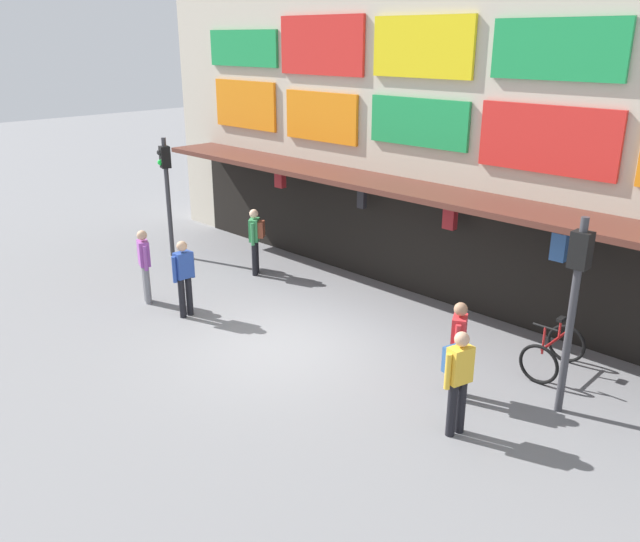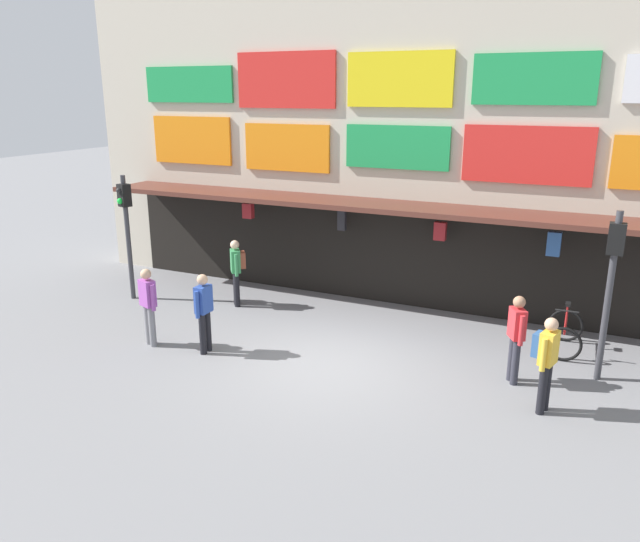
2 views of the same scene
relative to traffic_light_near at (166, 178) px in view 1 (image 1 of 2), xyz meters
name	(u,v)px [view 1 (image 1 of 2)]	position (x,y,z in m)	size (l,w,h in m)	color
ground_plane	(285,344)	(6.24, -1.49, -2.14)	(80.00, 80.00, 0.00)	slate
shopfront	(435,117)	(6.24, 3.08, 1.82)	(18.00, 2.60, 8.00)	beige
traffic_light_near	(166,178)	(0.00, 0.00, 0.00)	(0.34, 0.35, 3.20)	#38383D
traffic_light_far	(576,286)	(11.11, 0.02, 0.00)	(0.28, 0.33, 3.20)	#38383D
bicycle_parked	(553,352)	(10.42, 1.12, -1.75)	(0.75, 1.18, 1.05)	black
pedestrian_in_yellow	(184,274)	(3.74, -2.06, -1.19)	(0.22, 0.53, 1.68)	black
pedestrian_in_white	(145,262)	(2.46, -2.23, -1.19)	(0.50, 0.34, 1.68)	gray
pedestrian_in_blue	(458,375)	(10.27, -1.70, -1.16)	(0.42, 0.51, 1.68)	black
pedestrian_in_red	(458,345)	(9.67, -0.80, -1.19)	(0.36, 0.48, 1.68)	#2D2D38
pedestrian_in_black	(256,237)	(2.78, 0.69, -1.16)	(0.47, 0.48, 1.68)	black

